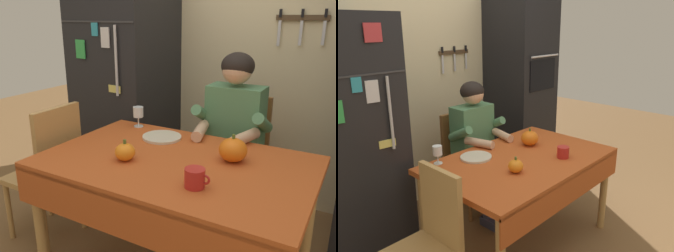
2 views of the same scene
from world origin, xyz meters
TOP-DOWN VIEW (x-y plane):
  - ground_plane at (0.00, 0.00)m, footprint 10.00×10.00m
  - back_wall_assembly at (0.05, 1.35)m, footprint 3.70×0.13m
  - refrigerator at (-0.95, 0.96)m, footprint 0.68×0.71m
  - wall_oven at (1.05, 1.00)m, footprint 0.60×0.64m
  - dining_table at (0.00, 0.08)m, footprint 1.40×0.90m
  - chair_behind_person at (0.09, 0.87)m, footprint 0.40×0.40m
  - seated_person at (0.09, 0.68)m, footprint 0.47×0.55m
  - chair_left_side at (-0.90, 0.04)m, footprint 0.40×0.40m
  - coffee_mug at (0.22, -0.13)m, footprint 0.12×0.09m
  - wine_glass at (-0.50, 0.48)m, footprint 0.07×0.07m
  - pumpkin_large at (-0.22, -0.04)m, footprint 0.11×0.11m
  - pumpkin_medium at (0.26, 0.23)m, footprint 0.15×0.15m
  - serving_tray at (-0.24, 0.35)m, footprint 0.24×0.24m

SIDE VIEW (x-z plane):
  - ground_plane at x=0.00m, z-range 0.00..0.00m
  - chair_behind_person at x=0.09m, z-range 0.05..0.98m
  - chair_left_side at x=-0.90m, z-range 0.05..0.98m
  - dining_table at x=0.00m, z-range 0.29..1.03m
  - seated_person at x=0.09m, z-range 0.11..1.36m
  - serving_tray at x=-0.24m, z-range 0.74..0.76m
  - coffee_mug at x=0.22m, z-range 0.74..0.83m
  - pumpkin_large at x=-0.22m, z-range 0.73..0.84m
  - pumpkin_medium at x=0.26m, z-range 0.73..0.88m
  - wine_glass at x=-0.50m, z-range 0.77..0.90m
  - refrigerator at x=-0.95m, z-range 0.00..1.80m
  - wall_oven at x=1.05m, z-range 0.00..2.10m
  - back_wall_assembly at x=0.05m, z-range 0.00..2.60m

